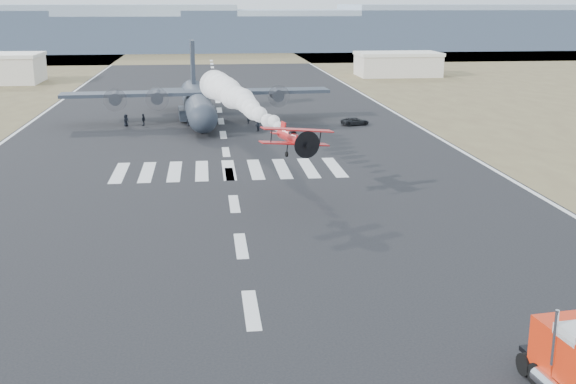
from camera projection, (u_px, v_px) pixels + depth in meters
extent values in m
cube|color=brown|center=(210.00, 55.00, 253.41)|extent=(500.00, 80.00, 0.00)
cube|color=#8193A5|center=(36.00, 28.00, 272.82)|extent=(150.00, 50.00, 17.00)
cube|color=#8193A5|center=(209.00, 32.00, 280.55)|extent=(150.00, 50.00, 13.00)
cube|color=#8193A5|center=(373.00, 29.00, 287.52)|extent=(150.00, 50.00, 15.00)
cube|color=#8193A5|center=(528.00, 26.00, 294.49)|extent=(150.00, 50.00, 17.00)
cube|color=beige|center=(398.00, 65.00, 181.05)|extent=(20.00, 12.00, 5.20)
cube|color=silver|center=(398.00, 54.00, 180.31)|extent=(20.50, 12.50, 0.80)
cube|color=black|center=(570.00, 380.00, 34.75)|extent=(2.04, 7.34, 0.27)
cube|color=red|center=(565.00, 347.00, 34.98)|extent=(2.90, 2.44, 2.77)
cylinder|color=black|center=(537.00, 375.00, 35.27)|extent=(0.56, 1.22, 1.17)
cylinder|color=black|center=(526.00, 364.00, 36.27)|extent=(0.56, 1.22, 1.17)
cylinder|color=black|center=(569.00, 359.00, 36.83)|extent=(0.56, 1.22, 1.17)
cylinder|color=#B12B0B|center=(293.00, 138.00, 66.32)|extent=(1.80, 5.65, 1.00)
sphere|color=black|center=(293.00, 134.00, 66.43)|extent=(0.78, 0.78, 0.78)
cylinder|color=black|center=(301.00, 144.00, 63.83)|extent=(1.20, 0.82, 1.11)
cylinder|color=black|center=(302.00, 145.00, 63.46)|extent=(2.43, 0.39, 2.45)
cube|color=#B12B0B|center=(294.00, 143.00, 66.01)|extent=(6.74, 2.07, 0.86)
cube|color=#B12B0B|center=(295.00, 130.00, 65.35)|extent=(6.96, 2.10, 0.88)
cube|color=#B12B0B|center=(286.00, 128.00, 68.57)|extent=(0.26, 1.01, 1.11)
cube|color=#B12B0B|center=(286.00, 134.00, 68.71)|extent=(2.31, 1.09, 0.09)
cylinder|color=black|center=(286.00, 155.00, 65.61)|extent=(0.20, 0.50, 0.49)
cylinder|color=black|center=(305.00, 154.00, 66.05)|extent=(0.20, 0.50, 0.49)
sphere|color=white|center=(285.00, 133.00, 68.92)|extent=(0.78, 0.78, 0.78)
sphere|color=white|center=(279.00, 128.00, 71.40)|extent=(1.02, 1.02, 1.02)
sphere|color=white|center=(272.00, 124.00, 73.89)|extent=(1.25, 1.25, 1.25)
sphere|color=white|center=(266.00, 119.00, 76.37)|extent=(1.49, 1.49, 1.49)
sphere|color=white|center=(261.00, 115.00, 78.86)|extent=(1.73, 1.73, 1.73)
sphere|color=white|center=(255.00, 111.00, 81.34)|extent=(1.97, 1.97, 1.97)
sphere|color=white|center=(250.00, 108.00, 83.83)|extent=(2.20, 2.20, 2.20)
sphere|color=white|center=(246.00, 104.00, 86.31)|extent=(2.44, 2.44, 2.44)
sphere|color=white|center=(241.00, 101.00, 88.80)|extent=(2.68, 2.68, 2.68)
sphere|color=white|center=(237.00, 98.00, 91.28)|extent=(2.92, 2.92, 2.92)
sphere|color=white|center=(233.00, 95.00, 93.77)|extent=(3.15, 3.15, 3.15)
sphere|color=white|center=(230.00, 93.00, 96.26)|extent=(3.39, 3.39, 3.39)
sphere|color=white|center=(226.00, 90.00, 98.74)|extent=(3.63, 3.63, 3.63)
sphere|color=white|center=(223.00, 88.00, 101.23)|extent=(3.86, 3.86, 3.86)
sphere|color=white|center=(219.00, 85.00, 103.71)|extent=(4.10, 4.10, 4.10)
sphere|color=white|center=(216.00, 83.00, 106.20)|extent=(4.34, 4.34, 4.34)
cylinder|color=#212431|center=(197.00, 104.00, 112.62)|extent=(5.77, 28.90, 4.10)
sphere|color=#212431|center=(203.00, 119.00, 98.95)|extent=(4.10, 4.10, 4.10)
cone|color=#212431|center=(193.00, 93.00, 126.28)|extent=(4.45, 6.38, 4.10)
cube|color=#212431|center=(197.00, 93.00, 111.14)|extent=(41.19, 6.69, 0.51)
cylinder|color=#212431|center=(116.00, 98.00, 108.73)|extent=(2.07, 4.00, 1.85)
cylinder|color=#3F3F44|center=(115.00, 100.00, 106.78)|extent=(3.48, 0.25, 3.49)
cylinder|color=#212431|center=(157.00, 97.00, 109.76)|extent=(2.07, 4.00, 1.85)
cylinder|color=#3F3F44|center=(157.00, 99.00, 107.80)|extent=(3.48, 0.25, 3.49)
cylinder|color=#212431|center=(238.00, 95.00, 111.81)|extent=(2.07, 4.00, 1.85)
cylinder|color=#3F3F44|center=(239.00, 97.00, 109.86)|extent=(3.48, 0.25, 3.49)
cylinder|color=#212431|center=(277.00, 95.00, 112.84)|extent=(2.07, 4.00, 1.85)
cylinder|color=#3F3F44|center=(279.00, 96.00, 110.89)|extent=(3.48, 0.25, 3.49)
cube|color=#212431|center=(193.00, 64.00, 123.02)|extent=(0.88, 4.64, 8.20)
cube|color=#212431|center=(193.00, 89.00, 124.61)|extent=(14.51, 3.91, 0.36)
cube|color=#212431|center=(183.00, 113.00, 113.61)|extent=(1.59, 6.21, 1.64)
cylinder|color=black|center=(183.00, 117.00, 113.75)|extent=(0.58, 1.16, 1.13)
cube|color=#212431|center=(212.00, 113.00, 114.36)|extent=(1.59, 6.21, 1.64)
cylinder|color=black|center=(212.00, 116.00, 114.51)|extent=(0.58, 1.16, 1.13)
cylinder|color=black|center=(202.00, 131.00, 102.44)|extent=(0.46, 0.95, 0.92)
imported|color=black|center=(355.00, 121.00, 109.52)|extent=(4.63, 2.95, 1.19)
imported|color=black|center=(258.00, 119.00, 110.17)|extent=(0.78, 0.74, 1.68)
imported|color=black|center=(257.00, 125.00, 104.45)|extent=(0.87, 1.00, 1.76)
imported|color=black|center=(188.00, 120.00, 109.06)|extent=(0.82, 1.13, 1.59)
imported|color=black|center=(143.00, 120.00, 109.07)|extent=(0.85, 1.17, 1.81)
imported|color=black|center=(126.00, 120.00, 108.59)|extent=(0.99, 1.01, 1.80)
imported|color=black|center=(126.00, 121.00, 108.51)|extent=(0.56, 1.63, 1.74)
imported|color=black|center=(248.00, 118.00, 110.84)|extent=(0.63, 0.73, 1.77)
imported|color=black|center=(206.00, 125.00, 104.52)|extent=(0.84, 0.93, 1.64)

